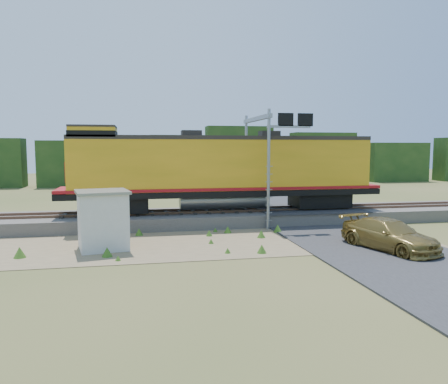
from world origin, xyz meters
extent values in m
plane|color=#475123|center=(0.00, 0.00, 0.00)|extent=(140.00, 140.00, 0.00)
cube|color=slate|center=(0.00, 6.00, 0.40)|extent=(70.00, 5.00, 0.80)
cube|color=brown|center=(0.00, 5.28, 0.88)|extent=(70.00, 0.10, 0.16)
cube|color=brown|center=(0.00, 6.72, 0.88)|extent=(70.00, 0.10, 0.16)
cube|color=#8C7754|center=(-2.00, 0.50, 0.01)|extent=(26.00, 8.00, 0.03)
cube|color=#38383A|center=(7.00, 6.00, 0.83)|extent=(7.00, 5.20, 0.06)
cube|color=#38383A|center=(7.00, 22.00, 0.04)|extent=(7.00, 24.00, 0.08)
cube|color=#1C3C15|center=(0.00, 38.00, 3.25)|extent=(36.00, 3.00, 6.50)
cube|color=#1C3C15|center=(40.00, 38.00, 3.00)|extent=(50.00, 3.00, 6.00)
cube|color=black|center=(-5.72, 6.00, 1.43)|extent=(3.77, 2.41, 0.94)
cube|color=black|center=(7.89, 6.00, 1.43)|extent=(3.77, 2.41, 0.94)
cube|color=black|center=(1.08, 6.00, 2.09)|extent=(20.94, 3.14, 0.38)
cylinder|color=gray|center=(1.08, 6.00, 1.59)|extent=(5.76, 1.26, 1.26)
cube|color=gold|center=(1.08, 6.00, 3.90)|extent=(19.37, 3.04, 3.25)
cube|color=maroon|center=(1.08, 6.00, 2.40)|extent=(20.94, 3.19, 0.19)
cube|color=#28231E|center=(1.08, 6.00, 5.65)|extent=(19.37, 3.09, 0.25)
cube|color=gold|center=(-7.09, 6.00, 5.89)|extent=(2.72, 3.04, 0.73)
cube|color=#28231E|center=(-7.09, 6.00, 6.30)|extent=(2.72, 3.09, 0.13)
cube|color=black|center=(-7.09, 6.00, 5.84)|extent=(2.77, 3.09, 0.37)
cube|color=maroon|center=(-8.66, 6.00, 3.54)|extent=(0.10, 2.09, 1.26)
cube|color=#28231E|center=(-1.01, 6.00, 5.89)|extent=(1.26, 1.05, 0.47)
cube|color=#28231E|center=(4.22, 6.00, 5.89)|extent=(1.26, 1.05, 0.47)
cube|color=silver|center=(-6.18, -0.19, 1.40)|extent=(2.63, 2.63, 2.80)
cube|color=gray|center=(-6.18, -0.19, 2.86)|extent=(2.89, 2.89, 0.13)
cylinder|color=gray|center=(3.34, 3.20, 3.67)|extent=(0.19, 0.19, 7.34)
cylinder|color=gray|center=(3.34, 8.80, 3.67)|extent=(0.19, 0.19, 7.34)
cube|color=gray|center=(3.34, 6.00, 6.92)|extent=(0.26, 6.20, 0.26)
cube|color=gray|center=(4.60, 3.20, 6.29)|extent=(2.72, 0.16, 0.16)
cube|color=black|center=(4.39, 3.20, 6.71)|extent=(0.94, 0.16, 0.79)
cube|color=black|center=(5.64, 3.20, 6.71)|extent=(0.94, 0.16, 0.79)
imported|color=olive|center=(7.58, -3.15, 0.76)|extent=(3.52, 5.61, 1.52)
camera|label=1|loc=(-4.43, -22.21, 4.99)|focal=35.00mm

